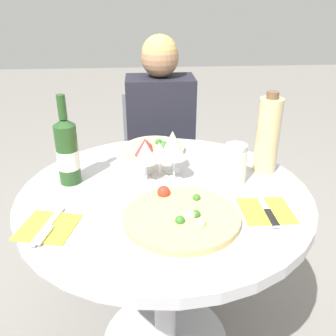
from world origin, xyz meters
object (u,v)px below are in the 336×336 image
tall_carafe (268,135)px  wine_bottle (67,151)px  seated_diner (162,164)px  dining_table (165,229)px  chair_behind_diner (160,172)px  pizza_large (182,216)px

tall_carafe → wine_bottle: bearing=-176.7°
seated_diner → wine_bottle: (-0.35, -0.56, 0.33)m
tall_carafe → seated_diner: bearing=123.7°
dining_table → chair_behind_diner: chair_behind_diner is taller
chair_behind_diner → seated_diner: bearing=90.0°
chair_behind_diner → tall_carafe: tall_carafe is taller
seated_diner → wine_bottle: bearing=58.2°
seated_diner → pizza_large: seated_diner is taller
seated_diner → tall_carafe: bearing=123.7°
chair_behind_diner → tall_carafe: size_ratio=2.78×
pizza_large → wine_bottle: 0.46m
seated_diner → tall_carafe: seated_diner is taller
seated_diner → wine_bottle: 0.74m
pizza_large → wine_bottle: (-0.36, 0.26, 0.10)m
chair_behind_diner → wine_bottle: wine_bottle is taller
chair_behind_diner → tall_carafe: bearing=117.8°
pizza_large → chair_behind_diner: bearing=90.6°
wine_bottle → tall_carafe: size_ratio=1.05×
dining_table → tall_carafe: 0.49m
chair_behind_diner → dining_table: bearing=88.0°
chair_behind_diner → pizza_large: bearing=90.6°
chair_behind_diner → seated_diner: seated_diner is taller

